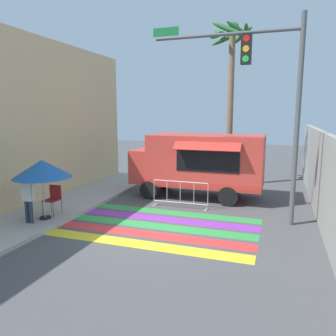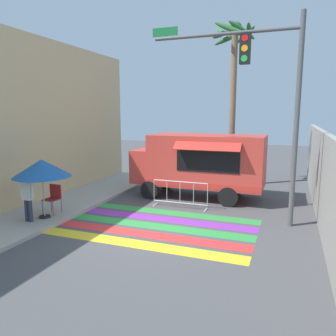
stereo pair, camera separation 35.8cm
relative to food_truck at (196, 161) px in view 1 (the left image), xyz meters
name	(u,v)px [view 1 (the left image)]	position (x,y,z in m)	size (l,w,h in m)	color
ground_plane	(153,230)	(-0.27, -4.43, -1.55)	(60.00, 60.00, 0.00)	#4C4C4F
sidewalk_left	(21,212)	(-5.41, -4.43, -1.49)	(4.40, 16.00, 0.13)	#A8A59E
building_left_facade	(6,123)	(-5.73, -4.43, 1.72)	(0.25, 16.00, 6.55)	#DBBC84
concrete_wall_right	(322,176)	(4.76, -1.43, -0.07)	(0.20, 16.00, 2.96)	gray
crosswalk_painted	(157,226)	(-0.27, -4.07, -1.55)	(6.40, 3.60, 0.01)	yellow
food_truck	(196,161)	(0.00, 0.00, 0.00)	(5.54, 2.60, 2.70)	#D13D33
traffic_signal_pole	(268,86)	(2.88, -2.49, 2.90)	(4.85, 0.29, 6.57)	#515456
patio_umbrella	(42,169)	(-3.93, -4.90, 0.26)	(1.88, 1.88, 1.98)	black
folding_chair	(54,197)	(-3.99, -4.35, -0.82)	(0.47, 0.47, 1.00)	#4C4C51
vendor_person	(28,196)	(-4.12, -5.40, -0.55)	(0.53, 0.20, 1.55)	#2D3347
barricade_front	(180,194)	(-0.17, -1.78, -1.04)	(2.18, 0.44, 1.03)	#B7BABF
palm_tree	(231,68)	(0.94, 2.74, 4.16)	(2.19, 2.31, 7.79)	#7A664C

